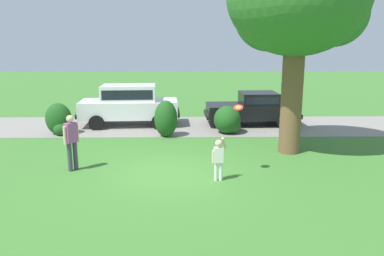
{
  "coord_description": "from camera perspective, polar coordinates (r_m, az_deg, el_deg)",
  "views": [
    {
      "loc": [
        0.53,
        -11.14,
        3.93
      ],
      "look_at": [
        0.72,
        1.34,
        1.1
      ],
      "focal_mm": 36.14,
      "sensor_mm": 36.0,
      "label": 1
    }
  ],
  "objects": [
    {
      "name": "driveway_strip",
      "position": [
        18.16,
        -2.54,
        0.28
      ],
      "size": [
        28.0,
        4.4,
        0.02
      ],
      "primitive_type": "cube",
      "color": "gray",
      "rests_on": "ground"
    },
    {
      "name": "child_thrower",
      "position": [
        11.01,
        3.95,
        -4.23
      ],
      "size": [
        0.44,
        0.29,
        1.29
      ],
      "color": "white",
      "rests_on": "ground"
    },
    {
      "name": "parked_suv",
      "position": [
        18.38,
        -9.27,
        3.67
      ],
      "size": [
        4.79,
        2.29,
        1.92
      ],
      "color": "white",
      "rests_on": "ground"
    },
    {
      "name": "oak_tree_large",
      "position": [
        14.08,
        15.17,
        17.55
      ],
      "size": [
        4.77,
        4.77,
        7.42
      ],
      "color": "brown",
      "rests_on": "ground"
    },
    {
      "name": "shrub_centre",
      "position": [
        16.73,
        5.35,
        1.07
      ],
      "size": [
        1.16,
        1.32,
        1.2
      ],
      "color": "#1E511C",
      "rests_on": "ground"
    },
    {
      "name": "frisbee",
      "position": [
        11.27,
        6.84,
        3.01
      ],
      "size": [
        0.3,
        0.27,
        0.18
      ],
      "color": "red"
    },
    {
      "name": "shrub_near_tree",
      "position": [
        17.38,
        -19.04,
        1.07
      ],
      "size": [
        1.11,
        1.0,
        1.36
      ],
      "color": "#1E511C",
      "rests_on": "ground"
    },
    {
      "name": "adult_onlooker",
      "position": [
        12.35,
        -17.37,
        -1.64
      ],
      "size": [
        0.4,
        0.43,
        1.74
      ],
      "color": "#3F3F4C",
      "rests_on": "ground"
    },
    {
      "name": "parked_sedan",
      "position": [
        18.54,
        9.08,
        3.03
      ],
      "size": [
        4.46,
        2.22,
        1.56
      ],
      "color": "black",
      "rests_on": "ground"
    },
    {
      "name": "shrub_centre_left",
      "position": [
        16.06,
        -3.87,
        1.37
      ],
      "size": [
        0.96,
        0.93,
        1.53
      ],
      "color": "#1E511C",
      "rests_on": "ground"
    },
    {
      "name": "ground_plane",
      "position": [
        11.83,
        -3.43,
        -6.66
      ],
      "size": [
        80.0,
        80.0,
        0.0
      ],
      "primitive_type": "plane",
      "color": "#3D752D"
    }
  ]
}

